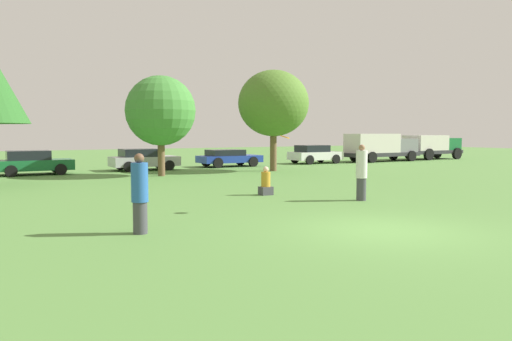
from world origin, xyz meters
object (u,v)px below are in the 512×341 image
(parked_car_blue, at_px, (228,157))
(delivery_truck_grey, at_px, (380,146))
(parked_car_white, at_px, (315,154))
(person_catcher, at_px, (361,172))
(delivery_truck_green, at_px, (431,145))
(tree_1, at_px, (161,111))
(tree_2, at_px, (273,104))
(person_thrower, at_px, (140,194))
(parked_car_silver, at_px, (143,159))
(parked_car_green, at_px, (33,162))
(bystander_sitting, at_px, (266,183))
(frisbee, at_px, (285,137))

(parked_car_blue, xyz_separation_m, delivery_truck_grey, (13.05, -0.63, 0.59))
(parked_car_white, height_order, delivery_truck_grey, delivery_truck_grey)
(person_catcher, bearing_deg, parked_car_blue, -113.90)
(person_catcher, distance_m, delivery_truck_green, 28.43)
(tree_1, distance_m, tree_2, 6.89)
(person_thrower, relative_size, delivery_truck_grey, 0.27)
(parked_car_silver, bearing_deg, parked_car_green, -177.29)
(tree_2, xyz_separation_m, delivery_truck_green, (18.72, 4.45, -2.79))
(delivery_truck_green, bearing_deg, parked_car_blue, 179.41)
(tree_1, bearing_deg, bystander_sitting, -86.21)
(parked_car_silver, bearing_deg, bystander_sitting, -88.77)
(parked_car_blue, bearing_deg, person_thrower, -121.62)
(person_thrower, bearing_deg, delivery_truck_green, 18.94)
(person_thrower, xyz_separation_m, frisbee, (4.50, 0.99, 1.24))
(tree_2, distance_m, delivery_truck_grey, 13.40)
(parked_car_blue, height_order, delivery_truck_grey, delivery_truck_grey)
(tree_2, height_order, parked_car_green, tree_2)
(person_thrower, relative_size, parked_car_white, 0.47)
(frisbee, bearing_deg, bystander_sitting, 66.96)
(person_thrower, distance_m, delivery_truck_grey, 30.63)
(parked_car_green, bearing_deg, parked_car_blue, 2.62)
(person_catcher, bearing_deg, parked_car_silver, -94.26)
(frisbee, distance_m, parked_car_white, 22.72)
(tree_1, height_order, parked_car_white, tree_1)
(frisbee, distance_m, parked_car_green, 17.99)
(person_catcher, distance_m, tree_2, 13.39)
(parked_car_silver, bearing_deg, frisbee, -93.90)
(bystander_sitting, distance_m, parked_car_green, 15.13)
(parked_car_green, bearing_deg, parked_car_silver, 2.71)
(delivery_truck_grey, bearing_deg, parked_car_blue, 177.49)
(frisbee, relative_size, parked_car_green, 0.07)
(bystander_sitting, height_order, delivery_truck_grey, delivery_truck_grey)
(person_thrower, bearing_deg, bystander_sitting, 25.16)
(tree_1, relative_size, delivery_truck_green, 0.94)
(parked_car_green, bearing_deg, tree_1, -35.68)
(person_catcher, bearing_deg, parked_car_green, -74.99)
(tree_1, xyz_separation_m, parked_car_green, (-5.76, 4.17, -2.72))
(parked_car_green, distance_m, delivery_truck_green, 31.35)
(parked_car_green, bearing_deg, tree_2, -18.27)
(parked_car_silver, xyz_separation_m, parked_car_white, (12.94, 0.15, 0.04))
(parked_car_green, xyz_separation_m, delivery_truck_grey, (25.08, -0.12, 0.54))
(person_thrower, height_order, tree_1, tree_1)
(frisbee, relative_size, delivery_truck_grey, 0.04)
(person_thrower, relative_size, delivery_truck_green, 0.32)
(person_catcher, height_order, parked_car_blue, person_catcher)
(parked_car_blue, relative_size, parked_car_white, 1.09)
(delivery_truck_green, bearing_deg, person_catcher, -143.59)
(frisbee, height_order, parked_car_silver, frisbee)
(tree_2, bearing_deg, tree_1, 179.55)
(parked_car_green, bearing_deg, person_catcher, -62.88)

